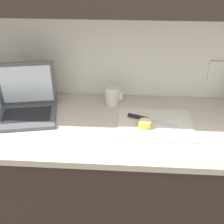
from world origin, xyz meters
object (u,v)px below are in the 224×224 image
at_px(lemon_half_cut, 145,124).
at_px(knife, 144,119).
at_px(cutting_board, 155,124).
at_px(laptop, 27,103).
at_px(measuring_cup, 112,96).

bearing_deg(lemon_half_cut, knife, 92.64).
relative_size(cutting_board, lemon_half_cut, 5.82).
xyz_separation_m(laptop, measuring_cup, (0.46, 0.13, -0.01)).
bearing_deg(laptop, measuring_cup, 4.99).
bearing_deg(measuring_cup, knife, -43.80).
xyz_separation_m(knife, measuring_cup, (-0.18, 0.17, 0.04)).
distance_m(cutting_board, knife, 0.07).
relative_size(laptop, cutting_board, 0.92).
xyz_separation_m(laptop, knife, (0.64, -0.04, -0.05)).
height_order(knife, lemon_half_cut, lemon_half_cut).
height_order(laptop, lemon_half_cut, laptop).
distance_m(lemon_half_cut, measuring_cup, 0.30).
height_order(cutting_board, measuring_cup, measuring_cup).
distance_m(knife, measuring_cup, 0.25).
xyz_separation_m(lemon_half_cut, measuring_cup, (-0.18, 0.23, 0.03)).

